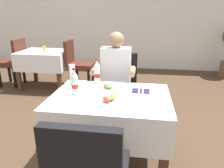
% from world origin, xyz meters
% --- Properties ---
extents(ground_plane, '(11.00, 11.00, 0.00)m').
position_xyz_m(ground_plane, '(0.00, 0.00, 0.00)').
color(ground_plane, '#473323').
extents(back_wall, '(11.00, 0.12, 2.74)m').
position_xyz_m(back_wall, '(0.00, 4.09, 1.37)').
color(back_wall, white).
rests_on(back_wall, ground).
extents(main_dining_table, '(1.09, 0.81, 0.75)m').
position_xyz_m(main_dining_table, '(0.13, 0.10, 0.57)').
color(main_dining_table, white).
rests_on(main_dining_table, ground).
extents(chair_far_diner_seat, '(0.44, 0.50, 0.97)m').
position_xyz_m(chair_far_diner_seat, '(0.13, 0.90, 0.55)').
color(chair_far_diner_seat, black).
rests_on(chair_far_diner_seat, ground).
extents(seated_diner_far, '(0.50, 0.46, 1.26)m').
position_xyz_m(seated_diner_far, '(0.09, 0.79, 0.71)').
color(seated_diner_far, '#282D42').
rests_on(seated_diner_far, ground).
extents(plate_near_camera, '(0.25, 0.25, 0.07)m').
position_xyz_m(plate_near_camera, '(0.14, -0.05, 0.77)').
color(plate_near_camera, white).
rests_on(plate_near_camera, main_dining_table).
extents(plate_far_diner, '(0.24, 0.24, 0.06)m').
position_xyz_m(plate_far_diner, '(0.11, 0.28, 0.76)').
color(plate_far_diner, white).
rests_on(plate_far_diner, main_dining_table).
extents(beer_glass_left, '(0.07, 0.07, 0.21)m').
position_xyz_m(beer_glass_left, '(-0.32, 0.38, 0.85)').
color(beer_glass_left, white).
rests_on(beer_glass_left, main_dining_table).
extents(cola_bottle_primary, '(0.07, 0.07, 0.25)m').
position_xyz_m(cola_bottle_primary, '(-0.20, 0.09, 0.86)').
color(cola_bottle_primary, silver).
rests_on(cola_bottle_primary, main_dining_table).
extents(cola_bottle_secondary, '(0.07, 0.07, 0.27)m').
position_xyz_m(cola_bottle_secondary, '(-0.06, 0.43, 0.87)').
color(cola_bottle_secondary, silver).
rests_on(cola_bottle_secondary, main_dining_table).
extents(napkin_cutlery_set, '(0.17, 0.19, 0.01)m').
position_xyz_m(napkin_cutlery_set, '(0.41, 0.26, 0.75)').
color(napkin_cutlery_set, '#231E4C').
rests_on(napkin_cutlery_set, main_dining_table).
extents(background_dining_table, '(0.94, 0.76, 0.75)m').
position_xyz_m(background_dining_table, '(-1.53, 2.21, 0.56)').
color(background_dining_table, white).
rests_on(background_dining_table, ground).
extents(background_chair_left, '(0.50, 0.44, 0.97)m').
position_xyz_m(background_chair_left, '(-2.21, 2.21, 0.55)').
color(background_chair_left, '#4C2319').
rests_on(background_chair_left, ground).
extents(background_chair_right, '(0.50, 0.44, 0.97)m').
position_xyz_m(background_chair_right, '(-0.86, 2.21, 0.55)').
color(background_chair_right, '#4C2319').
rests_on(background_chair_right, ground).
extents(background_table_tumbler, '(0.06, 0.06, 0.11)m').
position_xyz_m(background_table_tumbler, '(-1.50, 2.17, 0.80)').
color(background_table_tumbler, gold).
rests_on(background_table_tumbler, background_dining_table).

